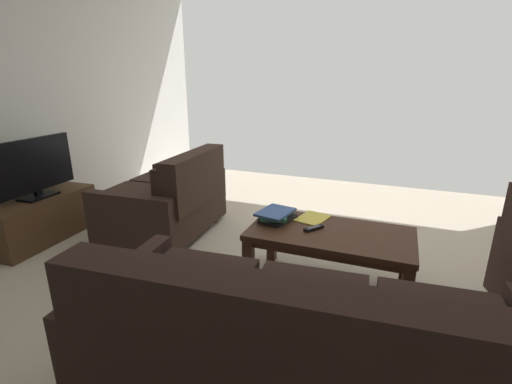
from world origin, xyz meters
TOP-DOWN VIEW (x-y plane):
  - ground_plane at (0.00, 0.00)m, footprint 5.75×5.63m
  - wall_right at (2.88, 0.00)m, footprint 0.12×5.63m
  - sofa_main at (-0.26, 1.32)m, footprint 1.99×1.01m
  - loveseat_near at (1.48, -0.25)m, footprint 0.93×1.21m
  - coffee_table at (-0.17, 0.15)m, footprint 1.15×0.61m
  - tv_stand at (2.52, 0.32)m, footprint 0.42×1.04m
  - flat_tv at (2.52, 0.32)m, footprint 0.22×0.84m
  - book_stack at (0.26, 0.10)m, footprint 0.29×0.33m
  - tv_remote at (-0.05, 0.17)m, footprint 0.13×0.16m
  - loose_magazine at (0.01, -0.04)m, footprint 0.26×0.30m

SIDE VIEW (x-z plane):
  - ground_plane at x=0.00m, z-range -0.01..0.00m
  - tv_stand at x=2.52m, z-range 0.00..0.43m
  - loveseat_near at x=1.48m, z-range -0.07..0.78m
  - sofa_main at x=-0.26m, z-range -0.06..0.81m
  - coffee_table at x=-0.17m, z-range 0.16..0.61m
  - loose_magazine at x=0.01m, z-range 0.46..0.46m
  - tv_remote at x=-0.05m, z-range 0.46..0.48m
  - book_stack at x=0.26m, z-range 0.46..0.53m
  - flat_tv at x=2.52m, z-range 0.44..0.99m
  - wall_right at x=2.88m, z-range 0.00..2.63m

